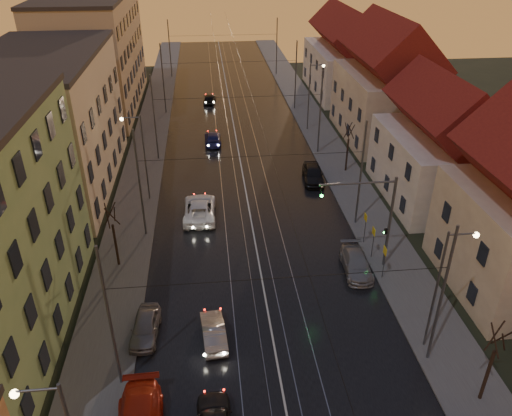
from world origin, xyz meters
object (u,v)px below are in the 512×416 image
object	(u,v)px
street_lamp_1	(444,280)
parked_right_2	(313,174)
driving_car_3	(213,138)
parked_left_3	(145,327)
driving_car_2	(200,209)
parked_right_1	(356,263)
traffic_light_mast	(377,212)
driving_car_4	(209,99)
driving_car_1	(213,331)
street_lamp_3	(312,90)
street_lamp_2	(140,150)

from	to	relation	value
street_lamp_1	parked_right_2	bearing A→B (deg)	96.27
driving_car_3	parked_left_3	bearing A→B (deg)	80.59
driving_car_2	parked_left_3	size ratio (longest dim) A/B	1.47
street_lamp_1	parked_right_1	distance (m)	9.01
parked_right_1	parked_right_2	distance (m)	14.57
traffic_light_mast	driving_car_4	size ratio (longest dim) A/B	1.93
traffic_light_mast	driving_car_3	distance (m)	27.29
street_lamp_1	driving_car_3	world-z (taller)	street_lamp_1
parked_right_2	driving_car_1	bearing A→B (deg)	-111.42
street_lamp_1	driving_car_4	distance (m)	49.48
driving_car_4	parked_right_2	xyz separation A→B (m)	(9.45, -25.65, 0.15)
driving_car_4	street_lamp_3	bearing A→B (deg)	141.41
street_lamp_1	driving_car_2	bearing A→B (deg)	129.07
driving_car_1	driving_car_4	bearing A→B (deg)	-95.82
driving_car_1	parked_right_1	size ratio (longest dim) A/B	0.85
driving_car_2	parked_right_1	distance (m)	14.19
driving_car_4	parked_right_1	xyz separation A→B (m)	(9.60, -40.22, 0.02)
driving_car_2	driving_car_3	xyz separation A→B (m)	(1.54, 16.30, -0.14)
street_lamp_3	driving_car_3	xyz separation A→B (m)	(-11.83, -3.22, -4.24)
street_lamp_1	traffic_light_mast	distance (m)	8.08
street_lamp_1	driving_car_1	xyz separation A→B (m)	(-12.63, 1.82, -4.26)
street_lamp_3	driving_car_1	distance (m)	36.69
driving_car_2	parked_left_3	xyz separation A→B (m)	(-3.33, -13.86, -0.13)
parked_left_3	parked_right_2	xyz separation A→B (m)	(14.27, 19.57, 0.13)
driving_car_1	driving_car_4	xyz separation A→B (m)	(0.75, 46.02, 0.01)
parked_left_3	street_lamp_1	bearing A→B (deg)	-4.76
driving_car_2	parked_right_1	size ratio (longest dim) A/B	1.26
street_lamp_2	driving_car_4	bearing A→B (deg)	77.20
street_lamp_3	parked_left_3	distance (m)	37.57
traffic_light_mast	driving_car_1	bearing A→B (deg)	-151.78
street_lamp_2	street_lamp_3	world-z (taller)	same
driving_car_1	driving_car_4	distance (m)	46.03
driving_car_2	parked_right_1	world-z (taller)	driving_car_2
street_lamp_3	parked_right_1	size ratio (longest dim) A/B	1.78
driving_car_1	parked_left_3	world-z (taller)	parked_left_3
street_lamp_2	traffic_light_mast	size ratio (longest dim) A/B	1.11
street_lamp_3	driving_car_2	xyz separation A→B (m)	(-13.38, -19.52, -4.10)
driving_car_3	parked_right_2	world-z (taller)	parked_right_2
driving_car_1	parked_right_1	xyz separation A→B (m)	(10.34, 5.80, 0.02)
traffic_light_mast	driving_car_1	distance (m)	13.66
parked_left_3	driving_car_2	bearing A→B (deg)	80.64
driving_car_1	driving_car_4	size ratio (longest dim) A/B	1.02
traffic_light_mast	driving_car_1	xyz separation A→B (m)	(-11.52, -6.18, -3.97)
driving_car_1	parked_right_1	bearing A→B (deg)	-155.60
street_lamp_2	parked_left_3	distance (m)	17.95
street_lamp_3	driving_car_4	size ratio (longest dim) A/B	2.14
street_lamp_3	parked_right_1	xyz separation A→B (m)	(-2.29, -28.38, -4.23)
street_lamp_2	parked_right_2	distance (m)	16.44
parked_left_3	parked_right_2	bearing A→B (deg)	58.05
driving_car_4	parked_right_2	size ratio (longest dim) A/B	0.81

